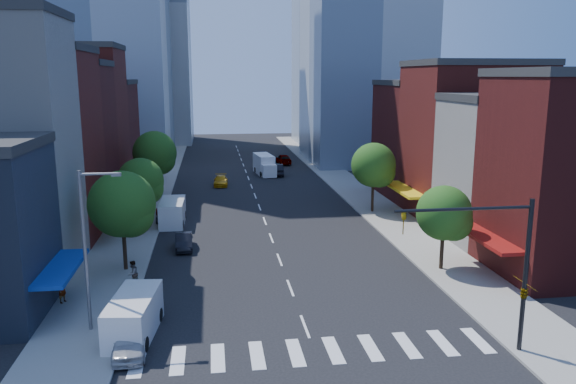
% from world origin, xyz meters
% --- Properties ---
extents(ground, '(220.00, 220.00, 0.00)m').
position_xyz_m(ground, '(0.00, 0.00, 0.00)').
color(ground, black).
rests_on(ground, ground).
extents(sidewalk_left, '(5.00, 120.00, 0.15)m').
position_xyz_m(sidewalk_left, '(-12.50, 40.00, 0.07)').
color(sidewalk_left, gray).
rests_on(sidewalk_left, ground).
extents(sidewalk_right, '(5.00, 120.00, 0.15)m').
position_xyz_m(sidewalk_right, '(12.50, 40.00, 0.07)').
color(sidewalk_right, gray).
rests_on(sidewalk_right, ground).
extents(crosswalk, '(19.00, 3.00, 0.01)m').
position_xyz_m(crosswalk, '(0.00, -3.00, 0.01)').
color(crosswalk, silver).
rests_on(crosswalk, ground).
extents(bldg_left_2, '(12.00, 9.00, 16.00)m').
position_xyz_m(bldg_left_2, '(-21.00, 20.50, 8.00)').
color(bldg_left_2, maroon).
rests_on(bldg_left_2, ground).
extents(bldg_left_3, '(12.00, 8.00, 15.00)m').
position_xyz_m(bldg_left_3, '(-21.00, 29.00, 7.50)').
color(bldg_left_3, '#4D1413').
rests_on(bldg_left_3, ground).
extents(bldg_left_4, '(12.00, 9.00, 17.00)m').
position_xyz_m(bldg_left_4, '(-21.00, 37.50, 8.50)').
color(bldg_left_4, maroon).
rests_on(bldg_left_4, ground).
extents(bldg_left_5, '(12.00, 10.00, 13.00)m').
position_xyz_m(bldg_left_5, '(-21.00, 47.00, 6.50)').
color(bldg_left_5, '#4D1413').
rests_on(bldg_left_5, ground).
extents(bldg_right_1, '(12.00, 8.00, 12.00)m').
position_xyz_m(bldg_right_1, '(21.00, 15.00, 6.00)').
color(bldg_right_1, '#B5B0A7').
rests_on(bldg_right_1, ground).
extents(bldg_right_2, '(12.00, 10.00, 15.00)m').
position_xyz_m(bldg_right_2, '(21.00, 24.00, 7.50)').
color(bldg_right_2, maroon).
rests_on(bldg_right_2, ground).
extents(bldg_right_3, '(12.00, 10.00, 13.00)m').
position_xyz_m(bldg_right_3, '(21.00, 34.00, 6.50)').
color(bldg_right_3, '#4D1413').
rests_on(bldg_right_3, ground).
extents(tower_far_w, '(18.00, 18.00, 56.00)m').
position_xyz_m(tower_far_w, '(-18.00, 95.00, 28.00)').
color(tower_far_w, '#9EA5AD').
rests_on(tower_far_w, ground).
extents(traffic_signal, '(7.24, 2.24, 8.00)m').
position_xyz_m(traffic_signal, '(9.94, -4.50, 4.16)').
color(traffic_signal, black).
rests_on(traffic_signal, sidewalk_right).
extents(streetlight, '(2.25, 0.25, 9.00)m').
position_xyz_m(streetlight, '(-11.81, 1.00, 5.28)').
color(streetlight, slate).
rests_on(streetlight, sidewalk_left).
extents(tree_left_near, '(4.80, 4.80, 7.30)m').
position_xyz_m(tree_left_near, '(-11.35, 10.92, 4.87)').
color(tree_left_near, black).
rests_on(tree_left_near, sidewalk_left).
extents(tree_left_mid, '(4.20, 4.20, 6.65)m').
position_xyz_m(tree_left_mid, '(-11.35, 21.92, 4.53)').
color(tree_left_mid, black).
rests_on(tree_left_mid, sidewalk_left).
extents(tree_left_far, '(5.00, 5.00, 7.75)m').
position_xyz_m(tree_left_far, '(-11.35, 35.92, 5.20)').
color(tree_left_far, black).
rests_on(tree_left_far, sidewalk_left).
extents(tree_right_near, '(4.00, 4.00, 6.20)m').
position_xyz_m(tree_right_near, '(11.65, 7.92, 4.19)').
color(tree_right_near, black).
rests_on(tree_right_near, sidewalk_right).
extents(tree_right_far, '(4.60, 4.60, 7.20)m').
position_xyz_m(tree_right_far, '(11.65, 25.92, 4.86)').
color(tree_right_far, black).
rests_on(tree_right_far, sidewalk_right).
extents(parked_car_front, '(1.97, 4.24, 1.41)m').
position_xyz_m(parked_car_front, '(-9.50, -1.85, 0.70)').
color(parked_car_front, '#B0B1B5').
rests_on(parked_car_front, ground).
extents(parked_car_second, '(1.54, 3.95, 1.28)m').
position_xyz_m(parked_car_second, '(-7.50, 15.84, 0.64)').
color(parked_car_second, black).
rests_on(parked_car_second, ground).
extents(parked_car_third, '(2.76, 5.06, 1.34)m').
position_xyz_m(parked_car_third, '(-9.50, 28.68, 0.67)').
color(parked_car_third, '#999999').
rests_on(parked_car_third, ground).
extents(parked_car_rear, '(2.10, 4.78, 1.37)m').
position_xyz_m(parked_car_rear, '(-9.50, 25.73, 0.68)').
color(parked_car_rear, black).
rests_on(parked_car_rear, ground).
extents(cargo_van_near, '(2.77, 5.61, 2.30)m').
position_xyz_m(cargo_van_near, '(-9.52, 0.02, 1.14)').
color(cargo_van_near, silver).
rests_on(cargo_van_near, ground).
extents(cargo_van_far, '(2.34, 5.55, 2.35)m').
position_xyz_m(cargo_van_far, '(-8.92, 24.01, 1.16)').
color(cargo_van_far, white).
rests_on(cargo_van_far, ground).
extents(taxi, '(1.94, 4.44, 1.27)m').
position_xyz_m(taxi, '(-3.93, 43.00, 0.64)').
color(taxi, orange).
rests_on(taxi, ground).
extents(traffic_car_oncoming, '(2.00, 5.05, 1.64)m').
position_xyz_m(traffic_car_oncoming, '(4.23, 49.83, 0.82)').
color(traffic_car_oncoming, black).
rests_on(traffic_car_oncoming, ground).
extents(traffic_car_far, '(2.31, 4.98, 1.65)m').
position_xyz_m(traffic_car_far, '(6.50, 59.89, 0.83)').
color(traffic_car_far, '#999999').
rests_on(traffic_car_far, ground).
extents(box_truck, '(2.85, 7.22, 2.83)m').
position_xyz_m(box_truck, '(2.57, 50.85, 1.34)').
color(box_truck, white).
rests_on(box_truck, ground).
extents(pedestrian_near, '(0.65, 0.76, 1.75)m').
position_xyz_m(pedestrian_near, '(-14.50, 5.17, 1.03)').
color(pedestrian_near, '#999999').
rests_on(pedestrian_near, sidewalk_left).
extents(pedestrian_far, '(1.00, 1.08, 1.79)m').
position_xyz_m(pedestrian_far, '(-10.50, 7.38, 1.04)').
color(pedestrian_far, '#999999').
rests_on(pedestrian_far, sidewalk_left).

